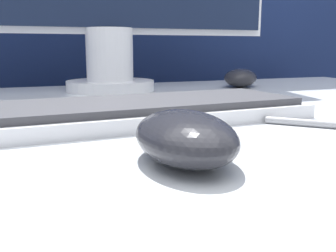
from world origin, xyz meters
name	(u,v)px	position (x,y,z in m)	size (l,w,h in m)	color
partition_panel	(33,74)	(0.00, 0.57, 0.74)	(5.00, 0.03, 1.47)	navy
computer_mouse_near	(185,137)	(0.06, -0.20, 0.74)	(0.08, 0.12, 0.04)	#232328
keyboard	(122,112)	(0.06, -0.03, 0.73)	(0.44, 0.16, 0.02)	silver
computer_mouse_far	(240,78)	(0.41, 0.27, 0.74)	(0.12, 0.13, 0.04)	#232328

